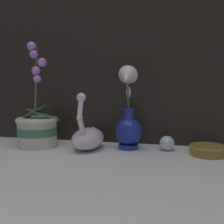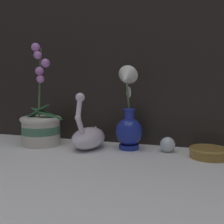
{
  "view_description": "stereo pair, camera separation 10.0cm",
  "coord_description": "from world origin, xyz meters",
  "views": [
    {
      "loc": [
        0.18,
        -0.85,
        0.26
      ],
      "look_at": [
        -0.03,
        0.13,
        0.15
      ],
      "focal_mm": 42.0,
      "sensor_mm": 36.0,
      "label": 1
    },
    {
      "loc": [
        0.28,
        -0.82,
        0.26
      ],
      "look_at": [
        -0.03,
        0.13,
        0.15
      ],
      "focal_mm": 42.0,
      "sensor_mm": 36.0,
      "label": 2
    }
  ],
  "objects": [
    {
      "name": "orchid_potted_plant",
      "position": [
        -0.34,
        0.12,
        0.08
      ],
      "size": [
        0.21,
        0.17,
        0.42
      ],
      "color": "beige",
      "rests_on": "ground_plane"
    },
    {
      "name": "amber_dish",
      "position": [
        0.32,
        0.13,
        0.02
      ],
      "size": [
        0.13,
        0.13,
        0.04
      ],
      "color": "olive",
      "rests_on": "ground_plane"
    },
    {
      "name": "blue_vase",
      "position": [
        0.03,
        0.15,
        0.11
      ],
      "size": [
        0.11,
        0.14,
        0.32
      ],
      "color": "navy",
      "rests_on": "ground_plane"
    },
    {
      "name": "glass_sphere",
      "position": [
        0.18,
        0.16,
        0.03
      ],
      "size": [
        0.06,
        0.06,
        0.06
      ],
      "color": "silver",
      "rests_on": "ground_plane"
    },
    {
      "name": "ground_plane",
      "position": [
        0.0,
        0.0,
        0.0
      ],
      "size": [
        2.8,
        2.8,
        0.0
      ],
      "primitive_type": "plane",
      "color": "silver"
    },
    {
      "name": "swan_figurine",
      "position": [
        -0.13,
        0.12,
        0.05
      ],
      "size": [
        0.12,
        0.21,
        0.22
      ],
      "color": "white",
      "rests_on": "ground_plane"
    },
    {
      "name": "window_backdrop",
      "position": [
        0.0,
        0.27,
        0.6
      ],
      "size": [
        2.8,
        0.03,
        1.2
      ],
      "color": "black",
      "rests_on": "ground_plane"
    }
  ]
}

